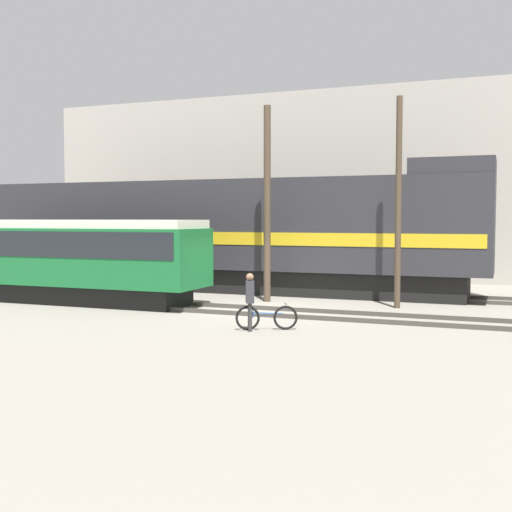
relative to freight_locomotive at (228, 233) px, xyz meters
name	(u,v)px	position (x,y,z in m)	size (l,w,h in m)	color
ground_plane	(258,310)	(3.35, -5.07, -2.45)	(120.00, 120.00, 0.00)	gray
track_near	(251,311)	(3.35, -5.69, -2.38)	(60.00, 1.50, 0.14)	#47423D
track_far	(302,292)	(3.35, 0.00, -2.38)	(60.00, 1.51, 0.14)	#47423D
building_backdrop	(354,187)	(3.35, 9.47, 2.34)	(33.57, 6.00, 9.59)	#B7B2A8
freight_locomotive	(228,233)	(0.00, 0.00, 0.00)	(21.70, 3.04, 5.27)	black
streetcar	(62,255)	(-4.14, -5.69, -0.72)	(11.09, 2.54, 3.03)	black
bicycle	(267,318)	(4.96, -8.56, -2.11)	(1.59, 0.82, 0.74)	black
person	(250,296)	(4.59, -8.88, -1.49)	(0.35, 0.42, 1.59)	#333333
utility_pole_left	(267,204)	(2.86, -2.84, 1.15)	(0.26, 0.26, 7.21)	#4C3D2D
utility_pole_center	(398,203)	(7.63, -2.84, 1.16)	(0.21, 0.21, 7.22)	#4C3D2D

